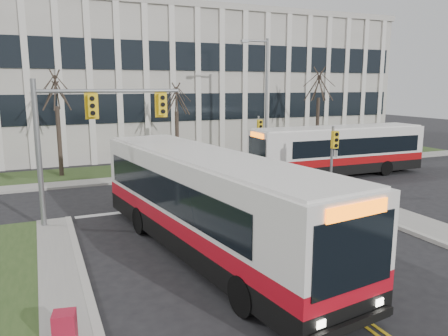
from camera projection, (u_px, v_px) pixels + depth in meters
ground at (282, 263)px, 14.77m from camera, size 120.00×120.00×0.00m
sidewalk_cross at (232, 171)px, 30.41m from camera, size 44.00×1.60×0.14m
building_lawn at (217, 164)px, 32.94m from camera, size 44.00×5.00×0.12m
office_building at (170, 85)px, 42.66m from camera, size 40.00×16.00×12.00m
mast_arm_signal at (80, 126)px, 18.25m from camera, size 6.11×0.38×6.20m
signal_pole_near at (333, 151)px, 23.32m from camera, size 0.34×0.39×3.80m
signal_pole_far at (259, 134)px, 30.99m from camera, size 0.34×0.39×3.80m
streetlight at (264, 96)px, 31.54m from camera, size 2.15×0.25×9.20m
directory_sign at (187, 153)px, 31.31m from camera, size 1.50×0.12×2.00m
tree_left at (56, 92)px, 27.65m from camera, size 1.80×1.80×7.70m
tree_mid at (176, 100)px, 31.06m from camera, size 1.80×1.80×6.82m
tree_right at (319, 86)px, 35.35m from camera, size 1.80×1.80×8.25m
bus_main at (209, 206)px, 15.31m from camera, size 4.67×13.51×3.53m
bus_cross at (338, 152)px, 28.90m from camera, size 12.07×2.82×3.21m
newspaper_box_red at (65, 332)px, 9.81m from camera, size 0.58×0.54×0.95m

